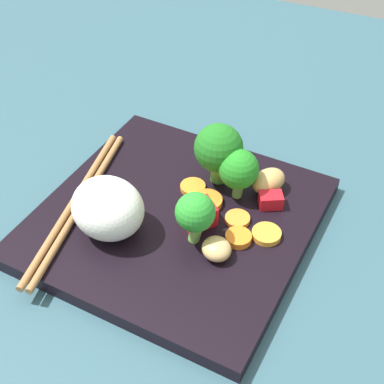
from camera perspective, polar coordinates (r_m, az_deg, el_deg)
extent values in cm
cube|color=#305462|center=(56.09, -1.63, -4.12)|extent=(110.00, 110.00, 2.00)
cube|color=black|center=(54.83, -1.67, -2.85)|extent=(26.45, 26.45, 1.51)
ellipsoid|color=white|center=(51.43, -8.54, -1.63)|extent=(7.60, 8.22, 5.61)
cylinder|color=#5AA038|center=(57.31, 2.78, 2.35)|extent=(2.39, 2.42, 2.79)
sphere|color=#20721F|center=(55.37, 2.72, 4.49)|extent=(4.90, 4.90, 4.90)
cylinder|color=#80BB53|center=(51.02, 0.41, -3.90)|extent=(1.45, 1.74, 2.70)
sphere|color=green|center=(49.22, 0.33, -2.05)|extent=(3.61, 3.61, 3.61)
cylinder|color=#6BA84E|center=(55.80, 4.69, 0.31)|extent=(1.51, 1.54, 1.90)
sphere|color=#238722|center=(54.45, 4.76, 2.33)|extent=(3.97, 3.97, 3.97)
cylinder|color=orange|center=(53.70, 4.63, -2.73)|extent=(3.30, 3.30, 0.46)
cylinder|color=orange|center=(55.19, 1.51, -0.94)|extent=(3.86, 3.86, 0.63)
cylinder|color=orange|center=(56.67, 0.50, 0.37)|extent=(3.60, 3.60, 0.51)
cylinder|color=gold|center=(52.50, 7.55, -4.25)|extent=(3.85, 3.85, 0.57)
cylinder|color=orange|center=(51.83, 4.72, -4.65)|extent=(3.44, 3.44, 0.69)
cube|color=red|center=(55.25, 7.97, -0.82)|extent=(2.50, 2.77, 1.41)
cube|color=red|center=(52.92, 0.70, -2.18)|extent=(3.90, 3.86, 2.06)
ellipsoid|color=tan|center=(50.03, 2.50, -5.78)|extent=(3.75, 3.79, 1.79)
ellipsoid|color=tan|center=(56.60, 7.76, 1.11)|extent=(4.54, 4.08, 2.38)
cylinder|color=#A27142|center=(56.21, -11.97, -1.06)|extent=(21.86, 4.37, 0.68)
cylinder|color=#A27142|center=(55.88, -11.17, -1.22)|extent=(21.86, 4.37, 0.68)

